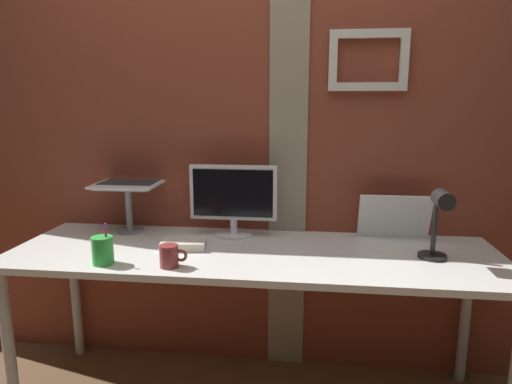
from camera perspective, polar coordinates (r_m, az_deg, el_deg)
The scene contains 10 objects.
brick_wall_back at distance 2.34m, azimuth -1.14°, elevation 7.45°, with size 3.70×0.16×2.49m.
desk at distance 2.05m, azimuth -0.35°, elevation -9.25°, with size 2.20×0.68×0.75m.
monitor at distance 2.21m, azimuth -2.91°, elevation -0.57°, with size 0.43×0.18×0.36m.
laptop_stand at distance 2.37m, azimuth -15.97°, elevation -1.09°, with size 0.28×0.22×0.24m.
laptop at distance 2.41m, azimuth -15.46°, elevation 2.56°, with size 0.32×0.33×0.24m.
whiteboard_panel at distance 2.27m, azimuth 17.21°, elevation -3.07°, with size 0.34×0.02×0.23m, color white.
desk_lamp at distance 1.98m, azimuth 22.31°, elevation -3.10°, with size 0.12×0.20×0.31m.
pen_cup at distance 1.96m, azimuth -18.96°, elevation -7.04°, with size 0.09×0.09×0.18m.
coffee_mug at distance 1.86m, azimuth -10.95°, elevation -8.02°, with size 0.11×0.08×0.09m.
paper_clutter_stack at distance 2.09m, azimuth -9.22°, elevation -6.54°, with size 0.20×0.14×0.04m, color silver.
Camera 1 is at (0.33, -1.95, 1.41)m, focal length 31.36 mm.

